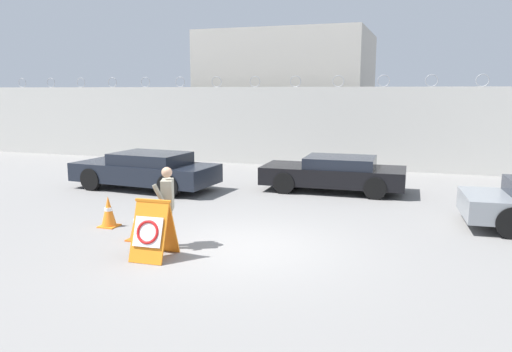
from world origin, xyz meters
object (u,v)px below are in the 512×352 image
Objects in this scene: security_guard at (168,204)px; parked_car_front_coupe at (146,170)px; barricade_sign at (153,229)px; traffic_cone_mid at (137,224)px; traffic_cone_near at (109,212)px; parked_car_rear_sedan at (334,173)px.

parked_car_front_coupe is (-3.61, 5.15, -0.28)m from security_guard.
barricade_sign is at bearing -17.97° from security_guard.
barricade_sign is 0.77m from security_guard.
traffic_cone_mid is (-0.86, 0.24, -0.55)m from security_guard.
traffic_cone_near is at bearing 140.13° from barricade_sign.
barricade_sign reaches higher than parked_car_rear_sedan.
traffic_cone_near is 4.50m from parked_car_front_coupe.
parked_car_front_coupe is at bearing 119.53° from barricade_sign.
traffic_cone_near is at bearing 52.43° from parked_car_rear_sedan.
barricade_sign is 0.24× the size of parked_car_front_coupe.
traffic_cone_mid is at bearing -29.86° from traffic_cone_near.
parked_car_rear_sedan is (2.12, 7.44, 0.01)m from barricade_sign.
traffic_cone_mid is (-0.91, 0.92, -0.21)m from barricade_sign.
parked_car_rear_sedan is (3.03, 6.52, 0.22)m from traffic_cone_mid.
barricade_sign is 7.74m from parked_car_rear_sedan.
parked_car_front_coupe is (-3.66, 5.84, 0.06)m from barricade_sign.
traffic_cone_near is (-2.07, 0.93, -0.55)m from security_guard.
barricade_sign is at bearing -45.35° from traffic_cone_mid.
security_guard is at bearing -24.15° from traffic_cone_near.
security_guard reaches higher than parked_car_rear_sedan.
security_guard reaches higher than barricade_sign.
parked_car_front_coupe is (-1.54, 4.22, 0.26)m from traffic_cone_near.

